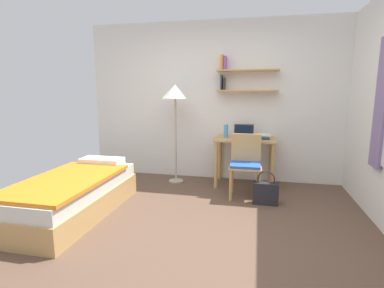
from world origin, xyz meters
TOP-DOWN VIEW (x-y plane):
  - ground_plane at (0.00, 0.00)m, footprint 5.28×5.28m
  - wall_back at (0.01, 2.02)m, footprint 4.40×0.27m
  - bed at (-1.49, 0.10)m, footprint 0.86×1.85m
  - desk at (0.48, 1.70)m, footprint 0.93×0.59m
  - desk_chair at (0.52, 1.18)m, footprint 0.45×0.41m
  - standing_lamp at (-0.62, 1.62)m, footprint 0.43×0.43m
  - laptop at (0.45, 1.73)m, footprint 0.31×0.21m
  - water_bottle at (0.18, 1.69)m, footprint 0.07×0.07m
  - book_stack at (0.77, 1.69)m, footprint 0.20×0.24m
  - handbag at (0.80, 0.93)m, footprint 0.33×0.13m

SIDE VIEW (x-z plane):
  - ground_plane at x=0.00m, z-range 0.00..0.00m
  - handbag at x=0.80m, z-range -0.07..0.38m
  - bed at x=-1.49m, z-range -0.03..0.51m
  - desk_chair at x=0.52m, z-range 0.05..0.94m
  - desk at x=0.48m, z-range 0.23..0.98m
  - book_stack at x=0.77m, z-range 0.76..0.83m
  - laptop at x=0.45m, z-range 0.71..0.91m
  - water_bottle at x=0.18m, z-range 0.76..0.96m
  - wall_back at x=0.01m, z-range 0.01..2.61m
  - standing_lamp at x=-0.62m, z-range 0.61..2.19m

